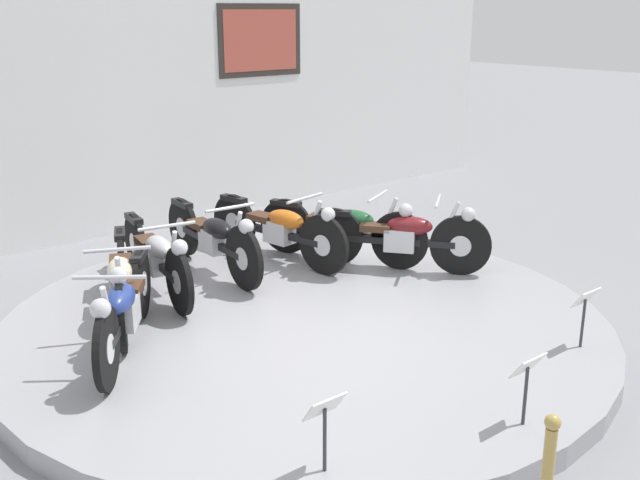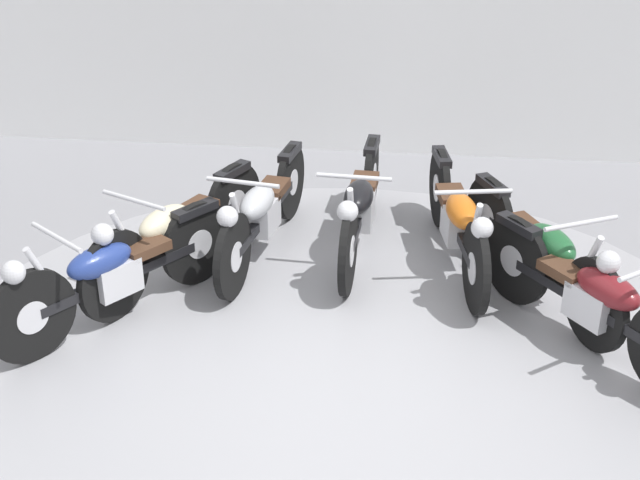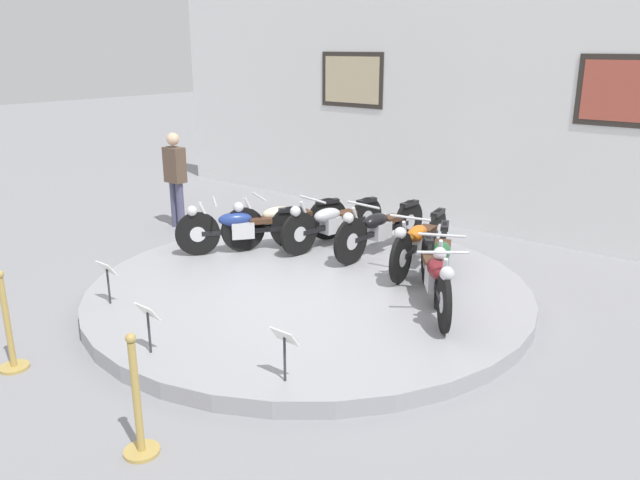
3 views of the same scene
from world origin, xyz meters
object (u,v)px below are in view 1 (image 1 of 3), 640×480
object	(u,v)px
motorcycle_silver	(157,256)
motorcycle_orange	(279,228)
motorcycle_black	(213,237)
info_placard_front_centre	(527,375)
motorcycle_blue	(124,307)
motorcycle_cream	(121,279)
motorcycle_green	(345,228)
motorcycle_maroon	(400,235)
info_placard_front_left	(325,417)
info_placard_front_right	(585,305)

from	to	relation	value
motorcycle_silver	motorcycle_orange	distance (m)	1.48
motorcycle_black	info_placard_front_centre	world-z (taller)	motorcycle_black
motorcycle_blue	motorcycle_cream	size ratio (longest dim) A/B	0.88
motorcycle_green	motorcycle_maroon	world-z (taller)	motorcycle_maroon
motorcycle_black	info_placard_front_centre	xyz separation A→B (m)	(0.00, -3.93, -0.02)
motorcycle_orange	motorcycle_silver	bearing A→B (deg)	-179.95
motorcycle_silver	motorcycle_maroon	xyz separation A→B (m)	(2.30, -1.03, 0.00)
motorcycle_blue	motorcycle_orange	distance (m)	2.53
motorcycle_silver	info_placard_front_left	world-z (taller)	motorcycle_silver
motorcycle_cream	motorcycle_green	world-z (taller)	motorcycle_cream
motorcycle_maroon	info_placard_front_left	world-z (taller)	motorcycle_maroon
motorcycle_maroon	info_placard_front_right	distance (m)	2.31
motorcycle_orange	motorcycle_maroon	world-z (taller)	motorcycle_orange
motorcycle_orange	info_placard_front_centre	size ratio (longest dim) A/B	3.85
motorcycle_cream	info_placard_front_centre	distance (m)	3.59
motorcycle_cream	info_placard_front_centre	size ratio (longest dim) A/B	3.58
motorcycle_blue	motorcycle_black	xyz separation A→B (m)	(1.56, 1.19, 0.01)
motorcycle_green	info_placard_front_right	world-z (taller)	motorcycle_green
motorcycle_blue	motorcycle_green	xyz separation A→B (m)	(2.87, 0.60, -0.00)
motorcycle_cream	motorcycle_green	distance (m)	2.62
info_placard_front_right	motorcycle_blue	bearing A→B (deg)	141.90
motorcycle_cream	info_placard_front_right	world-z (taller)	motorcycle_cream
motorcycle_blue	motorcycle_green	bearing A→B (deg)	11.83
motorcycle_orange	motorcycle_green	xyz separation A→B (m)	(0.57, -0.43, -0.01)
motorcycle_maroon	motorcycle_blue	bearing A→B (deg)	-179.98
info_placard_front_centre	motorcycle_blue	bearing A→B (deg)	119.74
motorcycle_blue	motorcycle_green	size ratio (longest dim) A/B	0.90
motorcycle_silver	motorcycle_maroon	bearing A→B (deg)	-24.09
motorcycle_black	info_placard_front_right	world-z (taller)	motorcycle_black
motorcycle_black	motorcycle_green	distance (m)	1.44
motorcycle_cream	motorcycle_orange	world-z (taller)	motorcycle_cream
motorcycle_silver	info_placard_front_left	size ratio (longest dim) A/B	3.82
motorcycle_cream	motorcycle_orange	xyz separation A→B (m)	(2.05, 0.43, -0.00)
info_placard_front_left	motorcycle_orange	bearing A→B (deg)	57.65
motorcycle_blue	motorcycle_orange	bearing A→B (deg)	24.13
motorcycle_cream	motorcycle_black	world-z (taller)	motorcycle_black
motorcycle_green	info_placard_front_left	size ratio (longest dim) A/B	3.51
motorcycle_blue	info_placard_front_centre	bearing A→B (deg)	-60.26
motorcycle_cream	info_placard_front_right	bearing A→B (deg)	-47.32
motorcycle_orange	motorcycle_green	bearing A→B (deg)	-37.11
motorcycle_orange	info_placard_front_centre	world-z (taller)	motorcycle_orange
motorcycle_orange	motorcycle_black	bearing A→B (deg)	168.07
info_placard_front_left	info_placard_front_right	world-z (taller)	same
motorcycle_green	info_placard_front_centre	size ratio (longest dim) A/B	3.51
motorcycle_black	motorcycle_maroon	bearing A→B (deg)	-37.17
motorcycle_cream	info_placard_front_left	distance (m)	2.91
motorcycle_orange	info_placard_front_left	xyz separation A→B (m)	(-2.11, -3.34, -0.02)
motorcycle_cream	info_placard_front_left	xyz separation A→B (m)	(-0.07, -2.91, -0.02)
motorcycle_orange	motorcycle_blue	bearing A→B (deg)	-155.87
motorcycle_blue	motorcycle_cream	bearing A→B (deg)	66.88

